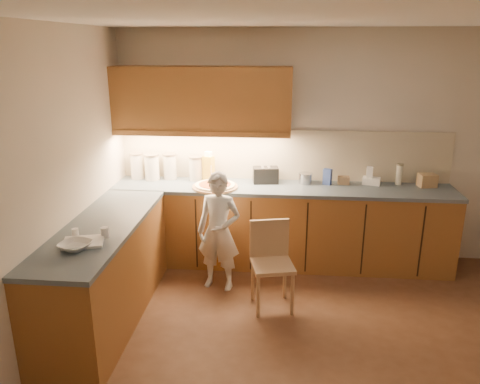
{
  "coord_description": "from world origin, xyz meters",
  "views": [
    {
      "loc": [
        -0.39,
        -3.28,
        2.43
      ],
      "look_at": [
        -0.8,
        1.2,
        1.0
      ],
      "focal_mm": 35.0,
      "sensor_mm": 36.0,
      "label": 1
    }
  ],
  "objects": [
    {
      "name": "canister_a",
      "position": [
        -2.07,
        1.86,
        1.07
      ],
      "size": [
        0.15,
        0.15,
        0.31
      ],
      "rotation": [
        0.0,
        0.0,
        -0.41
      ],
      "color": "white",
      "rests_on": "l_counter"
    },
    {
      "name": "tall_jar",
      "position": [
        0.92,
        1.9,
        1.04
      ],
      "size": [
        0.08,
        0.08,
        0.24
      ],
      "rotation": [
        0.0,
        0.0,
        -0.18
      ],
      "color": "white",
      "rests_on": "l_counter"
    },
    {
      "name": "spice_jar_b",
      "position": [
        -1.81,
        0.13,
        0.96
      ],
      "size": [
        0.08,
        0.08,
        0.09
      ],
      "primitive_type": "cylinder",
      "rotation": [
        0.0,
        0.0,
        0.2
      ],
      "color": "white",
      "rests_on": "l_counter"
    },
    {
      "name": "wooden_chair",
      "position": [
        -0.46,
        0.77,
        0.49
      ],
      "size": [
        0.45,
        0.45,
        0.84
      ],
      "rotation": [
        0.0,
        0.0,
        0.22
      ],
      "color": "tan",
      "rests_on": "ground"
    },
    {
      "name": "upper_cabinets",
      "position": [
        -1.27,
        1.82,
        1.85
      ],
      "size": [
        1.95,
        0.36,
        0.73
      ],
      "color": "#965F2B",
      "rests_on": "ground"
    },
    {
      "name": "pizza_on_board",
      "position": [
        -1.11,
        1.58,
        0.94
      ],
      "size": [
        0.5,
        0.5,
        0.2
      ],
      "rotation": [
        0.0,
        0.0,
        -0.25
      ],
      "color": "tan",
      "rests_on": "l_counter"
    },
    {
      "name": "white_bottle",
      "position": [
        0.59,
        1.88,
        1.02
      ],
      "size": [
        0.07,
        0.07,
        0.2
      ],
      "primitive_type": "cube",
      "rotation": [
        0.0,
        0.0,
        -0.14
      ],
      "color": "white",
      "rests_on": "l_counter"
    },
    {
      "name": "spice_jar_a",
      "position": [
        -2.05,
        0.12,
        0.96
      ],
      "size": [
        0.07,
        0.07,
        0.07
      ],
      "primitive_type": "cylinder",
      "rotation": [
        0.0,
        0.0,
        -0.35
      ],
      "color": "white",
      "rests_on": "l_counter"
    },
    {
      "name": "oil_jug",
      "position": [
        -1.22,
        1.82,
        1.08
      ],
      "size": [
        0.14,
        0.13,
        0.35
      ],
      "rotation": [
        0.0,
        0.0,
        -0.43
      ],
      "color": "gold",
      "rests_on": "l_counter"
    },
    {
      "name": "card_box_b",
      "position": [
        1.22,
        1.84,
        0.99
      ],
      "size": [
        0.2,
        0.17,
        0.14
      ],
      "primitive_type": "cube",
      "rotation": [
        0.0,
        0.0,
        0.17
      ],
      "color": "tan",
      "rests_on": "l_counter"
    },
    {
      "name": "blue_box",
      "position": [
        0.13,
        1.82,
        1.01
      ],
      "size": [
        0.11,
        0.09,
        0.18
      ],
      "primitive_type": "cube",
      "rotation": [
        0.0,
        0.0,
        -0.43
      ],
      "color": "#334B9A",
      "rests_on": "l_counter"
    },
    {
      "name": "steel_pot",
      "position": [
        -0.12,
        1.84,
        0.98
      ],
      "size": [
        0.16,
        0.16,
        0.12
      ],
      "color": "#B0B0B5",
      "rests_on": "l_counter"
    },
    {
      "name": "mixing_bowl",
      "position": [
        -1.95,
        -0.12,
        0.95
      ],
      "size": [
        0.29,
        0.29,
        0.06
      ],
      "primitive_type": "imported",
      "rotation": [
        0.0,
        0.0,
        -0.26
      ],
      "color": "white",
      "rests_on": "l_counter"
    },
    {
      "name": "canister_b",
      "position": [
        -1.88,
        1.83,
        1.07
      ],
      "size": [
        0.17,
        0.17,
        0.3
      ],
      "rotation": [
        0.0,
        0.0,
        0.38
      ],
      "color": "white",
      "rests_on": "l_counter"
    },
    {
      "name": "dough_cloth",
      "position": [
        -1.94,
        -0.0,
        0.93
      ],
      "size": [
        0.36,
        0.32,
        0.02
      ],
      "primitive_type": "cube",
      "rotation": [
        0.0,
        0.0,
        0.27
      ],
      "color": "white",
      "rests_on": "l_counter"
    },
    {
      "name": "room",
      "position": [
        0.0,
        0.0,
        1.68
      ],
      "size": [
        4.54,
        4.5,
        2.62
      ],
      "color": "#502F1B",
      "rests_on": "ground"
    },
    {
      "name": "flat_pack",
      "position": [
        0.62,
        1.88,
        0.96
      ],
      "size": [
        0.22,
        0.18,
        0.08
      ],
      "primitive_type": "cube",
      "rotation": [
        0.0,
        0.0,
        -0.27
      ],
      "color": "white",
      "rests_on": "l_counter"
    },
    {
      "name": "canister_c",
      "position": [
        -1.68,
        1.89,
        1.07
      ],
      "size": [
        0.16,
        0.16,
        0.3
      ],
      "rotation": [
        0.0,
        0.0,
        0.04
      ],
      "color": "silver",
      "rests_on": "l_counter"
    },
    {
      "name": "child",
      "position": [
        -1.0,
        1.07,
        0.62
      ],
      "size": [
        0.5,
        0.38,
        1.23
      ],
      "primitive_type": "imported",
      "rotation": [
        0.0,
        0.0,
        -0.19
      ],
      "color": "silver",
      "rests_on": "ground"
    },
    {
      "name": "backsplash",
      "position": [
        -0.38,
        1.99,
        1.21
      ],
      "size": [
        3.75,
        0.02,
        0.58
      ],
      "primitive_type": "cube",
      "color": "beige",
      "rests_on": "l_counter"
    },
    {
      "name": "l_counter",
      "position": [
        -0.92,
        1.25,
        0.46
      ],
      "size": [
        3.77,
        2.62,
        0.92
      ],
      "color": "#965F2B",
      "rests_on": "ground"
    },
    {
      "name": "canister_d",
      "position": [
        -1.36,
        1.86,
        1.06
      ],
      "size": [
        0.17,
        0.17,
        0.28
      ],
      "rotation": [
        0.0,
        0.0,
        -0.36
      ],
      "color": "beige",
      "rests_on": "l_counter"
    },
    {
      "name": "toaster",
      "position": [
        -0.57,
        1.82,
        1.01
      ],
      "size": [
        0.3,
        0.2,
        0.18
      ],
      "rotation": [
        0.0,
        0.0,
        0.14
      ],
      "color": "black",
      "rests_on": "l_counter"
    },
    {
      "name": "card_box_a",
      "position": [
        0.31,
        1.85,
        0.96
      ],
      "size": [
        0.13,
        0.09,
        0.09
      ],
      "primitive_type": "cube",
      "rotation": [
        0.0,
        0.0,
        -0.01
      ],
      "color": "tan",
      "rests_on": "l_counter"
    }
  ]
}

